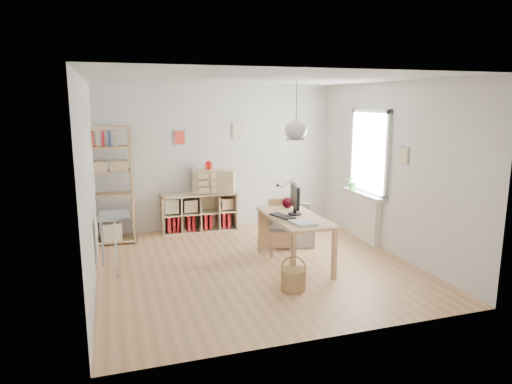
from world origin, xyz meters
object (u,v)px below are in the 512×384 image
object	(u,v)px
desk	(294,222)
drawer_chest	(214,181)
cube_shelf	(198,215)
tall_bookshelf	(108,181)
monitor	(295,198)
chair	(282,223)
storage_chest	(294,232)

from	to	relation	value
desk	drawer_chest	size ratio (longest dim) A/B	1.96
desk	cube_shelf	distance (m)	2.48
desk	tall_bookshelf	size ratio (longest dim) A/B	0.75
desk	monitor	xyz separation A→B (m)	(0.04, 0.09, 0.34)
chair	monitor	world-z (taller)	monitor
chair	cube_shelf	bearing A→B (deg)	138.28
desk	tall_bookshelf	world-z (taller)	tall_bookshelf
tall_bookshelf	monitor	distance (m)	3.22
cube_shelf	desk	bearing A→B (deg)	-65.39
storage_chest	cube_shelf	bearing A→B (deg)	151.80
tall_bookshelf	chair	bearing A→B (deg)	-27.89
storage_chest	chair	bearing A→B (deg)	-120.35
tall_bookshelf	cube_shelf	bearing A→B (deg)	10.19
desk	cube_shelf	xyz separation A→B (m)	(-1.02, 2.23, -0.36)
cube_shelf	storage_chest	bearing A→B (deg)	-42.43
desk	drawer_chest	distance (m)	2.32
storage_chest	monitor	xyz separation A→B (m)	(-0.35, -0.86, 0.78)
desk	monitor	bearing A→B (deg)	66.54
desk	monitor	world-z (taller)	monitor
drawer_chest	cube_shelf	bearing A→B (deg)	-163.33
cube_shelf	tall_bookshelf	size ratio (longest dim) A/B	0.70
cube_shelf	chair	distance (m)	1.97
chair	desk	bearing A→B (deg)	-76.11
chair	storage_chest	xyz separation A→B (m)	(0.37, 0.37, -0.27)
monitor	cube_shelf	bearing A→B (deg)	128.21
cube_shelf	chair	xyz separation A→B (m)	(1.04, -1.66, 0.19)
desk	storage_chest	size ratio (longest dim) A/B	1.79
tall_bookshelf	storage_chest	bearing A→B (deg)	-18.73
cube_shelf	monitor	xyz separation A→B (m)	(1.06, -2.14, 0.70)
drawer_chest	monitor	bearing A→B (deg)	-46.51
tall_bookshelf	desk	bearing A→B (deg)	-37.01
cube_shelf	drawer_chest	distance (m)	0.72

